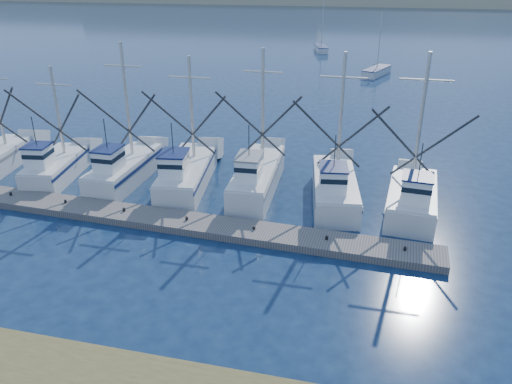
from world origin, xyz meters
TOP-DOWN VIEW (x-y plane):
  - ground at (0.00, 0.00)m, footprint 500.00×500.00m
  - floating_dock at (-8.44, 6.85)m, footprint 32.32×3.70m
  - trawler_fleet at (-7.54, 11.83)m, footprint 32.45×8.86m
  - sailboat_near at (3.32, 53.95)m, footprint 3.91×6.55m
  - sailboat_far at (-6.47, 72.95)m, footprint 3.08×6.03m

SIDE VIEW (x-z plane):
  - ground at x=0.00m, z-range 0.00..0.00m
  - floating_dock at x=-8.44m, z-range 0.00..0.43m
  - sailboat_near at x=3.32m, z-range -3.56..4.54m
  - sailboat_far at x=-6.47m, z-range -3.55..4.55m
  - trawler_fleet at x=-7.54m, z-range -3.67..5.65m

